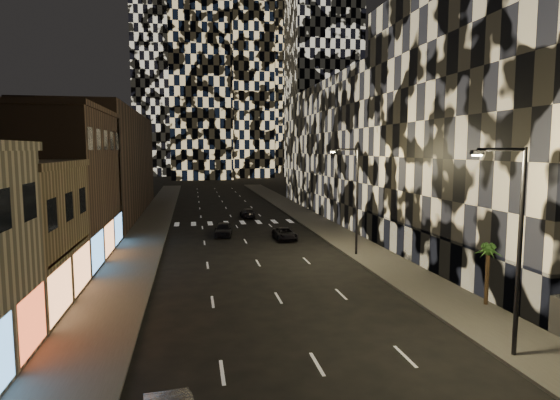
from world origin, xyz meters
name	(u,v)px	position (x,y,z in m)	size (l,w,h in m)	color
sidewalk_left	(151,224)	(-10.00, 50.00, 0.07)	(4.00, 120.00, 0.15)	#47443F
sidewalk_right	(313,220)	(10.00, 50.00, 0.07)	(4.00, 120.00, 0.15)	#47443F
curb_left	(169,224)	(-7.90, 50.00, 0.07)	(0.20, 120.00, 0.15)	#4C4C47
curb_right	(297,220)	(7.90, 50.00, 0.07)	(0.20, 120.00, 0.15)	#4C4C47
retail_brown	(43,187)	(-17.00, 33.50, 6.00)	(10.00, 15.00, 12.00)	brown
retail_filler_left	(103,164)	(-17.00, 60.00, 7.00)	(10.00, 40.00, 14.00)	brown
midrise_right	(526,124)	(20.00, 24.50, 11.00)	(16.00, 25.00, 22.00)	#232326
midrise_base	(428,250)	(12.30, 24.50, 1.50)	(0.60, 25.00, 3.00)	#383838
midrise_filler_right	(368,150)	(20.00, 57.00, 9.00)	(16.00, 40.00, 18.00)	#232326
tower_right_mid	(323,14)	(35.00, 135.00, 50.00)	(20.00, 20.00, 100.00)	black
tower_left_back	(168,1)	(-12.00, 165.00, 60.00)	(24.00, 24.00, 120.00)	black
tower_center_low	(199,21)	(-2.00, 140.00, 47.50)	(18.00, 18.00, 95.00)	black
streetlight_near	(515,237)	(8.35, 10.00, 5.35)	(2.55, 0.25, 9.00)	black
streetlight_far	(354,193)	(8.35, 30.00, 5.35)	(2.55, 0.25, 9.00)	black
car_dark_midlane	(223,229)	(-1.95, 41.21, 0.72)	(1.70, 4.23, 1.44)	black
car_dark_oncoming	(248,213)	(2.11, 53.92, 0.62)	(1.73, 4.26, 1.24)	black
car_dark_rightlane	(285,234)	(4.00, 38.14, 0.59)	(1.96, 4.24, 1.18)	black
palm_tree	(488,254)	(11.50, 16.23, 3.09)	(1.78, 1.82, 3.57)	#47331E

